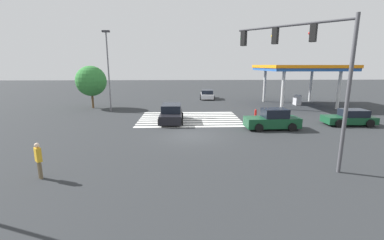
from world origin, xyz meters
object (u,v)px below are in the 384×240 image
car_1 (350,118)px  car_5 (273,120)px  traffic_signal_mast (308,60)px  fire_hydrant (256,113)px  tree_corner_a (91,81)px  street_light_pole_a (108,65)px  car_0 (207,94)px  pedestrian (39,159)px  car_3 (171,114)px

car_1 → car_5: (7.32, 1.14, 0.11)m
traffic_signal_mast → car_5: size_ratio=1.68×
car_5 → traffic_signal_mast: bearing=79.4°
traffic_signal_mast → fire_hydrant: traffic_signal_mast is taller
car_5 → tree_corner_a: 21.83m
street_light_pole_a → car_5: bearing=150.4°
car_0 → tree_corner_a: tree_corner_a is taller
traffic_signal_mast → car_0: (2.38, -27.16, -4.76)m
car_5 → pedestrian: bearing=30.6°
car_5 → street_light_pole_a: 18.48m
car_3 → car_5: (-8.46, 3.18, -0.00)m
pedestrian → car_5: bearing=-11.6°
car_0 → fire_hydrant: 15.42m
car_1 → traffic_signal_mast: bearing=47.5°
car_1 → tree_corner_a: 27.86m
street_light_pole_a → fire_hydrant: size_ratio=10.29×
traffic_signal_mast → tree_corner_a: bearing=-2.4°
traffic_signal_mast → fire_hydrant: size_ratio=8.65×
traffic_signal_mast → fire_hydrant: (-1.08, -12.14, -5.02)m
tree_corner_a → fire_hydrant: 19.78m
car_1 → street_light_pole_a: 24.61m
street_light_pole_a → car_3: bearing=141.4°
traffic_signal_mast → car_5: traffic_signal_mast is taller
car_0 → tree_corner_a: 17.31m
car_0 → street_light_pole_a: 16.87m
car_3 → tree_corner_a: (9.98, -8.20, 2.55)m
car_0 → car_1: car_0 is taller
car_3 → street_light_pole_a: street_light_pole_a is taller
pedestrian → car_1: bearing=-18.8°
car_1 → car_3: 15.92m
traffic_signal_mast → fire_hydrant: 13.18m
traffic_signal_mast → car_3: traffic_signal_mast is taller
car_1 → street_light_pole_a: street_light_pole_a is taller
car_1 → street_light_pole_a: (22.91, -7.73, 4.59)m
car_5 → street_light_pole_a: street_light_pole_a is taller
car_3 → pedestrian: 13.39m
car_3 → fire_hydrant: size_ratio=5.43×
tree_corner_a → car_5: bearing=148.3°
car_1 → car_3: (15.79, -2.05, 0.11)m
tree_corner_a → fire_hydrant: bearing=160.0°
car_3 → car_0: bearing=163.9°
car_0 → car_5: 20.04m
car_5 → fire_hydrant: size_ratio=5.15×
tree_corner_a → car_3: bearing=140.6°
tree_corner_a → pedestrian: bearing=102.1°
car_0 → fire_hydrant: car_0 is taller
traffic_signal_mast → tree_corner_a: traffic_signal_mast is taller
traffic_signal_mast → street_light_pole_a: 21.79m
fire_hydrant → street_light_pole_a: bearing=-15.0°
pedestrian → fire_hydrant: (-14.03, -13.67, -0.54)m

